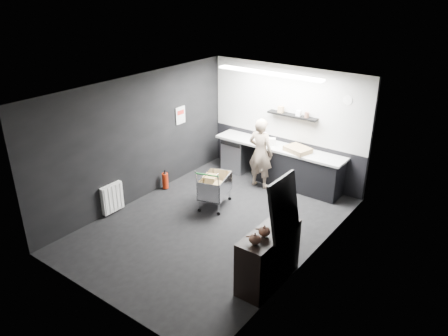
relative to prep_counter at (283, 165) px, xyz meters
The scene contains 22 objects.
floor 2.47m from the prep_counter, 93.20° to the right, with size 5.50×5.50×0.00m, color black.
ceiling 3.30m from the prep_counter, 93.20° to the right, with size 5.50×5.50×0.00m, color beige.
wall_back 0.96m from the prep_counter, 112.30° to the left, with size 5.50×5.50×0.00m, color black.
wall_front 5.25m from the prep_counter, 91.50° to the right, with size 5.50×5.50×0.00m, color black.
wall_left 3.35m from the prep_counter, 131.43° to the right, with size 5.50×5.50×0.00m, color black.
wall_right 3.18m from the prep_counter, 52.38° to the right, with size 5.50×5.50×0.00m, color black.
kitchen_wall_panel 1.43m from the prep_counter, 113.58° to the left, with size 3.95×0.02×1.70m, color beige.
dado_panel 0.34m from the prep_counter, 113.58° to the left, with size 3.95×0.02×1.00m, color black.
floating_shelf 1.18m from the prep_counter, 72.13° to the left, with size 1.20×0.22×0.04m, color black.
wall_clock 2.13m from the prep_counter, 13.36° to the left, with size 0.20×0.20×0.03m, color white.
poster 2.63m from the prep_counter, 152.11° to the right, with size 0.02×0.30×0.40m, color silver.
poster_red_band 2.66m from the prep_counter, 152.05° to the right, with size 0.01×0.22×0.10m, color red.
radiator 3.92m from the prep_counter, 122.01° to the right, with size 0.10×0.50×0.60m, color white.
ceiling_strip 2.29m from the prep_counter, 103.37° to the right, with size 2.40×0.20×0.04m, color white.
prep_counter is the anchor object (origin of this frame).
person 0.67m from the prep_counter, 126.78° to the right, with size 0.60×0.39×1.64m, color beige.
shopping_cart 1.91m from the prep_counter, 107.93° to the right, with size 0.73×0.99×0.93m.
sideboard 3.64m from the prep_counter, 63.49° to the right, with size 0.53×1.24×1.85m.
fire_extinguisher 2.74m from the prep_counter, 136.78° to the right, with size 0.14×0.14×0.45m.
cardboard_box 0.63m from the prep_counter, ahead, with size 0.54×0.41×0.11m, color #9C7E53.
pink_tub 0.80m from the prep_counter, behind, with size 0.22×0.22×0.22m, color silver.
white_container 0.61m from the prep_counter, behind, with size 0.19×0.15×0.17m, color white.
Camera 1 is at (4.58, -5.85, 4.54)m, focal length 35.00 mm.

